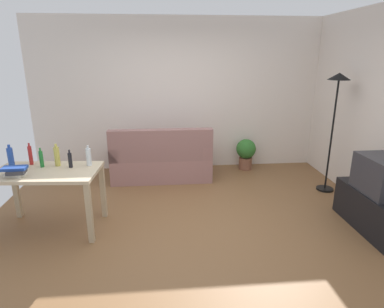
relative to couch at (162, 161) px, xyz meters
The scene contains 15 objects.
ground_plane 1.65m from the couch, 78.36° to the right, with size 5.20×4.40×0.02m, color brown.
wall_rear 1.25m from the couch, 61.89° to the left, with size 5.20×0.10×2.70m, color silver.
couch is the anchor object (origin of this frame).
tv_stand 3.25m from the couch, 37.59° to the right, with size 0.44×1.10×0.48m.
tv 3.28m from the couch, 37.56° to the right, with size 0.41×0.60×0.44m.
torchiere_lamp 2.91m from the couch, 16.69° to the right, with size 0.32×0.32×1.81m.
desk 2.13m from the couch, 129.58° to the right, with size 1.25×0.79×0.76m.
potted_plant 1.59m from the couch, 11.33° to the left, with size 0.36×0.36×0.57m.
bottle_blue 2.37m from the couch, 141.17° to the right, with size 0.07×0.07×0.28m.
bottle_red 2.18m from the couch, 139.15° to the right, with size 0.05×0.05×0.27m.
bottle_green 2.13m from the couch, 133.75° to the right, with size 0.05×0.05×0.24m.
bottle_squat 2.00m from the couch, 130.76° to the right, with size 0.07×0.07×0.27m.
bottle_dark 1.95m from the couch, 125.09° to the right, with size 0.05×0.05×0.22m.
bottle_clear 1.80m from the couch, 120.48° to the right, with size 0.06×0.06×0.25m.
book_stack 2.45m from the couch, 132.10° to the right, with size 0.26×0.19×0.11m.
Camera 1 is at (-0.29, -3.75, 2.06)m, focal length 30.41 mm.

